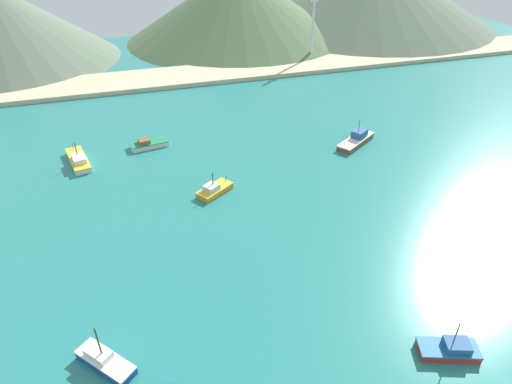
# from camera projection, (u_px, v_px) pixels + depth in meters

# --- Properties ---
(ground) EXTENTS (260.00, 280.00, 0.50)m
(ground) POSITION_uv_depth(u_px,v_px,m) (372.00, 233.00, 70.74)
(ground) COLOR teal
(fishing_boat_0) EXTENTS (11.05, 8.76, 5.33)m
(fishing_boat_0) POSITION_uv_depth(u_px,v_px,m) (357.00, 139.00, 96.34)
(fishing_boat_0) COLOR brown
(fishing_boat_0) RESTS_ON ground
(fishing_boat_1) EXTENTS (8.34, 4.34, 2.01)m
(fishing_boat_1) POSITION_uv_depth(u_px,v_px,m) (148.00, 144.00, 95.08)
(fishing_boat_1) COLOR silver
(fishing_boat_1) RESTS_ON ground
(fishing_boat_2) EXTENTS (7.47, 6.40, 4.34)m
(fishing_boat_2) POSITION_uv_depth(u_px,v_px,m) (214.00, 190.00, 79.77)
(fishing_boat_2) COLOR orange
(fishing_boat_2) RESTS_ON ground
(fishing_boat_4) EXTENTS (6.79, 7.33, 6.24)m
(fishing_boat_4) POSITION_uv_depth(u_px,v_px,m) (105.00, 361.00, 49.79)
(fishing_boat_4) COLOR #14478C
(fishing_boat_4) RESTS_ON ground
(fishing_boat_5) EXTENTS (7.46, 5.04, 5.05)m
(fishing_boat_5) POSITION_uv_depth(u_px,v_px,m) (450.00, 349.00, 51.21)
(fishing_boat_5) COLOR red
(fishing_boat_5) RESTS_ON ground
(fishing_boat_7) EXTENTS (5.41, 11.19, 4.72)m
(fishing_boat_7) POSITION_uv_depth(u_px,v_px,m) (78.00, 160.00, 88.96)
(fishing_boat_7) COLOR silver
(fishing_boat_7) RESTS_ON ground
(beach_strip) EXTENTS (247.00, 17.06, 1.20)m
(beach_strip) POSITION_uv_depth(u_px,v_px,m) (236.00, 71.00, 136.91)
(beach_strip) COLOR beige
(beach_strip) RESTS_ON ground
(hill_central) EXTENTS (84.77, 84.77, 25.78)m
(hill_central) POSITION_uv_depth(u_px,v_px,m) (238.00, 4.00, 164.76)
(hill_central) COLOR #56704C
(hill_central) RESTS_ON ground
(radio_tower) EXTENTS (2.27, 1.82, 22.72)m
(radio_tower) POSITION_uv_depth(u_px,v_px,m) (313.00, 25.00, 141.77)
(radio_tower) COLOR silver
(radio_tower) RESTS_ON ground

